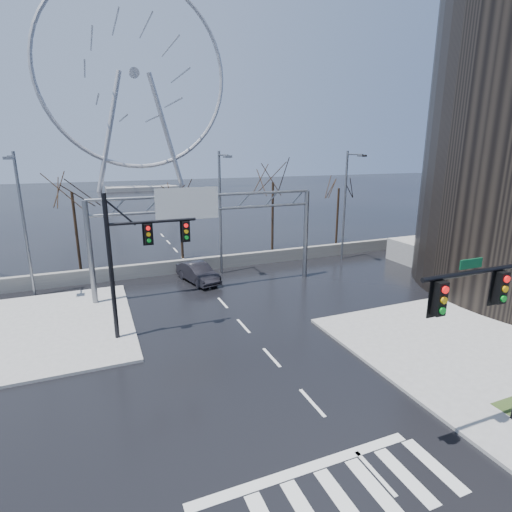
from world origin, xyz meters
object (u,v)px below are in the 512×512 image
ferris_wheel (135,81)px  signal_mast_far (132,253)px  car (198,273)px  signal_mast_near (510,309)px  sign_gantry (203,221)px

ferris_wheel → signal_mast_far: bearing=-97.2°
signal_mast_far → ferris_wheel: size_ratio=0.16×
signal_mast_far → car: size_ratio=1.74×
signal_mast_near → signal_mast_far: bearing=130.3°
sign_gantry → car: size_ratio=3.56×
sign_gantry → car: 4.87m
signal_mast_near → car: bearing=104.8°
sign_gantry → car: bearing=90.9°
signal_mast_far → sign_gantry: size_ratio=0.49×
signal_mast_near → sign_gantry: bearing=106.2°
signal_mast_near → sign_gantry: (-5.52, 19.00, 0.31)m
signal_mast_near → ferris_wheel: 101.29m
ferris_wheel → car: bearing=-94.0°
sign_gantry → signal_mast_far: bearing=-132.5°
car → signal_mast_far: bearing=-138.6°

